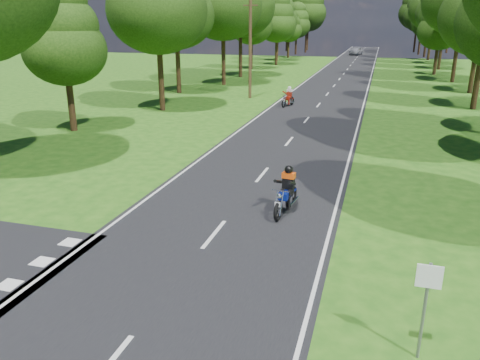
% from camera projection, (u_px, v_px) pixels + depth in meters
% --- Properties ---
extents(ground, '(160.00, 160.00, 0.00)m').
position_uv_depth(ground, '(189.00, 266.00, 12.16)').
color(ground, '#225613').
rests_on(ground, ground).
extents(main_road, '(7.00, 140.00, 0.02)m').
position_uv_depth(main_road, '(344.00, 74.00, 57.59)').
color(main_road, black).
rests_on(main_road, ground).
extents(road_markings, '(7.40, 140.00, 0.01)m').
position_uv_depth(road_markings, '(341.00, 75.00, 55.92)').
color(road_markings, silver).
rests_on(road_markings, main_road).
extents(treeline, '(40.00, 115.35, 14.78)m').
position_uv_depth(treeline, '(365.00, 5.00, 63.71)').
color(treeline, black).
rests_on(treeline, ground).
extents(telegraph_pole, '(1.20, 0.26, 8.00)m').
position_uv_depth(telegraph_pole, '(250.00, 48.00, 37.91)').
color(telegraph_pole, '#382616').
rests_on(telegraph_pole, ground).
extents(road_sign, '(0.45, 0.07, 2.00)m').
position_uv_depth(road_sign, '(426.00, 296.00, 8.43)').
color(road_sign, slate).
rests_on(road_sign, ground).
extents(rider_near_blue, '(0.85, 1.95, 1.57)m').
position_uv_depth(rider_near_blue, '(286.00, 190.00, 15.36)').
color(rider_near_blue, navy).
rests_on(rider_near_blue, main_road).
extents(rider_far_red, '(1.00, 1.86, 1.48)m').
position_uv_depth(rider_far_red, '(288.00, 96.00, 35.06)').
color(rider_far_red, '#A51B0C').
rests_on(rider_far_red, main_road).
extents(distant_car, '(2.75, 4.76, 1.52)m').
position_uv_depth(distant_car, '(356.00, 51.00, 90.45)').
color(distant_car, '#AAACB1').
rests_on(distant_car, main_road).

